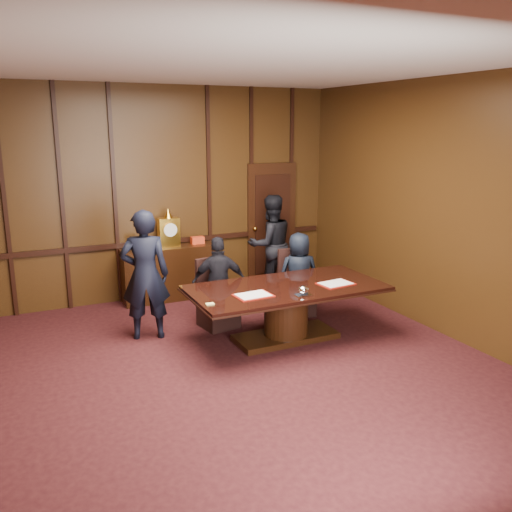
# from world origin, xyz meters

# --- Properties ---
(room) EXTENTS (7.00, 7.04, 3.50)m
(room) POSITION_xyz_m (0.07, 0.14, 1.72)
(room) COLOR black
(room) RESTS_ON ground
(sideboard) EXTENTS (1.60, 0.45, 1.54)m
(sideboard) POSITION_xyz_m (0.00, 3.26, 0.49)
(sideboard) COLOR black
(sideboard) RESTS_ON ground
(conference_table) EXTENTS (2.62, 1.32, 0.76)m
(conference_table) POSITION_xyz_m (0.90, 0.85, 0.51)
(conference_table) COLOR black
(conference_table) RESTS_ON ground
(folder_left) EXTENTS (0.48, 0.36, 0.02)m
(folder_left) POSITION_xyz_m (0.32, 0.64, 0.77)
(folder_left) COLOR maroon
(folder_left) RESTS_ON conference_table
(folder_right) EXTENTS (0.49, 0.38, 0.02)m
(folder_right) POSITION_xyz_m (1.55, 0.64, 0.77)
(folder_right) COLOR maroon
(folder_right) RESTS_ON conference_table
(inkstand) EXTENTS (0.20, 0.14, 0.12)m
(inkstand) POSITION_xyz_m (0.90, 0.40, 0.81)
(inkstand) COLOR white
(inkstand) RESTS_ON conference_table
(notepad) EXTENTS (0.11, 0.08, 0.01)m
(notepad) POSITION_xyz_m (-0.30, 0.56, 0.77)
(notepad) COLOR #F6E078
(notepad) RESTS_ON conference_table
(chair_left) EXTENTS (0.55, 0.55, 0.99)m
(chair_left) POSITION_xyz_m (0.25, 1.72, 0.29)
(chair_left) COLOR black
(chair_left) RESTS_ON ground
(chair_right) EXTENTS (0.55, 0.55, 0.99)m
(chair_right) POSITION_xyz_m (1.55, 1.72, 0.29)
(chair_right) COLOR black
(chair_right) RESTS_ON ground
(signatory_left) EXTENTS (0.84, 0.53, 1.34)m
(signatory_left) POSITION_xyz_m (0.25, 1.65, 0.67)
(signatory_left) COLOR black
(signatory_left) RESTS_ON ground
(signatory_right) EXTENTS (0.71, 0.55, 1.29)m
(signatory_right) POSITION_xyz_m (1.55, 1.65, 0.65)
(signatory_right) COLOR black
(signatory_right) RESTS_ON ground
(witness_left) EXTENTS (0.74, 0.58, 1.79)m
(witness_left) POSITION_xyz_m (-0.79, 1.73, 0.89)
(witness_left) COLOR black
(witness_left) RESTS_ON ground
(witness_right) EXTENTS (0.84, 0.66, 1.72)m
(witness_right) POSITION_xyz_m (1.68, 2.87, 0.86)
(witness_right) COLOR black
(witness_right) RESTS_ON ground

